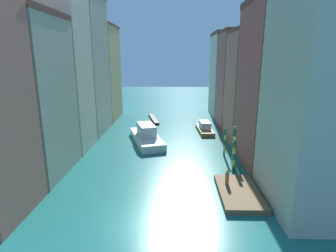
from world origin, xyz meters
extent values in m
plane|color=#1E6B66|center=(0.00, 24.50, 0.00)|extent=(154.00, 154.00, 0.00)
cube|color=#BCB299|center=(-13.86, 9.57, 8.29)|extent=(7.56, 9.19, 16.58)
cube|color=brown|center=(-13.86, 9.57, 16.88)|extent=(7.72, 9.38, 0.60)
cube|color=beige|center=(-13.86, 18.08, 10.59)|extent=(7.56, 7.02, 21.17)
cube|color=#BCB299|center=(-13.86, 26.88, 10.99)|extent=(7.56, 9.81, 21.97)
cube|color=#DBB77A|center=(-13.86, 37.30, 9.22)|extent=(7.56, 10.30, 18.44)
cube|color=brown|center=(-13.86, 37.30, 18.64)|extent=(7.72, 10.50, 0.40)
cube|color=#BCB299|center=(13.86, 3.24, 9.40)|extent=(7.56, 9.51, 18.79)
cube|color=#B25147|center=(13.86, 13.26, 9.15)|extent=(7.56, 9.96, 18.30)
cube|color=#C6705B|center=(13.86, 22.90, 8.05)|extent=(7.56, 8.48, 16.09)
cube|color=brown|center=(13.86, 22.90, 16.31)|extent=(7.72, 8.65, 0.44)
cube|color=#B25147|center=(13.86, 32.29, 8.40)|extent=(7.56, 9.38, 16.80)
cube|color=brown|center=(13.86, 32.29, 17.05)|extent=(7.72, 9.56, 0.50)
cube|color=beige|center=(13.86, 42.39, 8.56)|extent=(7.56, 10.50, 17.13)
cube|color=brown|center=(13.86, 42.39, 17.47)|extent=(7.72, 10.71, 0.70)
cube|color=brown|center=(7.94, 4.75, 0.26)|extent=(3.69, 6.90, 0.52)
cylinder|color=olive|center=(7.04, 6.00, 1.16)|extent=(0.36, 0.36, 1.27)
sphere|color=tan|center=(7.04, 6.00, 1.92)|extent=(0.26, 0.26, 0.26)
cylinder|color=#197247|center=(8.54, 10.20, 0.37)|extent=(0.36, 0.36, 0.73)
cylinder|color=#E5D14C|center=(8.54, 10.20, 1.10)|extent=(0.36, 0.36, 0.73)
cylinder|color=#197247|center=(8.54, 10.20, 1.83)|extent=(0.36, 0.36, 0.73)
cylinder|color=#E5D14C|center=(8.54, 10.20, 2.56)|extent=(0.36, 0.36, 0.73)
cylinder|color=#197247|center=(8.54, 10.20, 3.29)|extent=(0.36, 0.36, 0.73)
sphere|color=gold|center=(8.54, 10.20, 3.80)|extent=(0.39, 0.39, 0.39)
cylinder|color=#197247|center=(8.95, 12.43, 0.44)|extent=(0.32, 0.32, 0.89)
cylinder|color=#E5D14C|center=(8.95, 12.43, 1.33)|extent=(0.32, 0.32, 0.89)
cylinder|color=#197247|center=(8.95, 12.43, 2.22)|extent=(0.32, 0.32, 0.89)
cylinder|color=#E5D14C|center=(8.95, 12.43, 3.11)|extent=(0.32, 0.32, 0.89)
cylinder|color=#197247|center=(8.95, 12.43, 4.00)|extent=(0.32, 0.32, 0.89)
sphere|color=gold|center=(8.95, 12.43, 4.57)|extent=(0.35, 0.35, 0.35)
cylinder|color=#197247|center=(8.40, 15.34, 0.36)|extent=(0.25, 0.25, 0.72)
cylinder|color=#E5D14C|center=(8.40, 15.34, 1.08)|extent=(0.25, 0.25, 0.72)
cylinder|color=#197247|center=(8.40, 15.34, 1.80)|extent=(0.25, 0.25, 0.72)
cylinder|color=#E5D14C|center=(8.40, 15.34, 2.52)|extent=(0.25, 0.25, 0.72)
cylinder|color=#197247|center=(8.40, 15.34, 3.24)|extent=(0.25, 0.25, 0.72)
sphere|color=gold|center=(8.40, 15.34, 3.70)|extent=(0.27, 0.27, 0.27)
cube|color=white|center=(-2.39, 20.95, 0.54)|extent=(6.46, 11.08, 1.08)
cube|color=silver|center=(-2.39, 20.95, 1.94)|extent=(3.44, 4.90, 1.73)
cube|color=black|center=(-2.50, 36.14, 0.21)|extent=(2.88, 9.02, 0.43)
cube|color=olive|center=(7.11, 27.22, 0.34)|extent=(2.72, 7.26, 0.67)
cube|color=silver|center=(7.11, 27.22, 1.25)|extent=(1.87, 3.09, 1.16)
camera|label=1|loc=(1.90, -18.54, 12.57)|focal=29.03mm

